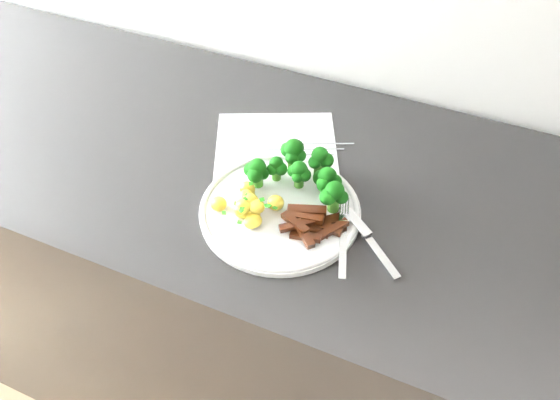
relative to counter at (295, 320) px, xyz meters
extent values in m
cube|color=black|center=(0.00, 0.01, 0.00)|extent=(2.38, 0.60, 0.89)
cube|color=white|center=(-0.05, 0.01, 0.45)|extent=(0.33, 0.37, 0.00)
cube|color=slate|center=(-0.01, 0.10, 0.45)|extent=(0.13, 0.06, 0.00)
cube|color=slate|center=(-0.02, 0.08, 0.45)|extent=(0.13, 0.06, 0.00)
cube|color=slate|center=(-0.03, 0.06, 0.45)|extent=(0.13, 0.06, 0.00)
cube|color=slate|center=(-0.04, 0.04, 0.45)|extent=(0.12, 0.06, 0.00)
cylinder|color=white|center=(0.00, -0.08, 0.45)|extent=(0.26, 0.26, 0.01)
torus|color=white|center=(0.00, -0.08, 0.46)|extent=(0.26, 0.26, 0.01)
cylinder|color=#2B6217|center=(0.01, -0.03, 0.48)|extent=(0.02, 0.02, 0.02)
sphere|color=black|center=(0.02, -0.03, 0.50)|extent=(0.02, 0.02, 0.02)
sphere|color=black|center=(0.01, -0.02, 0.50)|extent=(0.02, 0.02, 0.02)
sphere|color=black|center=(0.00, -0.03, 0.50)|extent=(0.02, 0.02, 0.02)
sphere|color=black|center=(0.01, -0.04, 0.50)|extent=(0.02, 0.02, 0.02)
sphere|color=black|center=(0.01, -0.03, 0.50)|extent=(0.03, 0.03, 0.03)
cylinder|color=#2B6217|center=(0.06, -0.02, 0.47)|extent=(0.02, 0.02, 0.03)
sphere|color=black|center=(0.07, -0.02, 0.49)|extent=(0.03, 0.03, 0.03)
sphere|color=black|center=(0.05, -0.01, 0.49)|extent=(0.02, 0.02, 0.02)
sphere|color=black|center=(0.04, -0.02, 0.49)|extent=(0.03, 0.03, 0.03)
sphere|color=black|center=(0.06, -0.04, 0.49)|extent=(0.03, 0.03, 0.03)
sphere|color=black|center=(0.06, -0.02, 0.50)|extent=(0.03, 0.03, 0.03)
cylinder|color=#2B6217|center=(-0.04, -0.02, 0.47)|extent=(0.02, 0.02, 0.02)
sphere|color=black|center=(-0.03, -0.02, 0.49)|extent=(0.02, 0.02, 0.02)
sphere|color=black|center=(-0.04, -0.01, 0.48)|extent=(0.02, 0.02, 0.02)
sphere|color=black|center=(-0.04, -0.03, 0.48)|extent=(0.02, 0.02, 0.02)
sphere|color=black|center=(-0.04, -0.02, 0.49)|extent=(0.02, 0.02, 0.02)
cylinder|color=#2B6217|center=(0.03, 0.01, 0.48)|extent=(0.02, 0.02, 0.02)
sphere|color=black|center=(0.04, 0.01, 0.50)|extent=(0.03, 0.03, 0.03)
sphere|color=black|center=(0.02, 0.02, 0.50)|extent=(0.02, 0.02, 0.02)
sphere|color=black|center=(0.02, 0.00, 0.50)|extent=(0.02, 0.02, 0.02)
sphere|color=black|center=(0.03, 0.01, 0.51)|extent=(0.03, 0.03, 0.03)
cylinder|color=#2B6217|center=(-0.02, 0.01, 0.48)|extent=(0.02, 0.02, 0.03)
sphere|color=black|center=(0.00, 0.00, 0.50)|extent=(0.02, 0.02, 0.02)
sphere|color=black|center=(-0.02, 0.02, 0.50)|extent=(0.03, 0.03, 0.03)
sphere|color=black|center=(-0.03, 0.01, 0.50)|extent=(0.03, 0.03, 0.03)
sphere|color=black|center=(-0.01, -0.01, 0.50)|extent=(0.02, 0.02, 0.02)
sphere|color=black|center=(-0.02, 0.01, 0.51)|extent=(0.03, 0.03, 0.03)
cylinder|color=#2B6217|center=(0.08, -0.05, 0.47)|extent=(0.02, 0.02, 0.03)
sphere|color=black|center=(0.09, -0.05, 0.49)|extent=(0.02, 0.02, 0.02)
sphere|color=black|center=(0.07, -0.04, 0.49)|extent=(0.02, 0.02, 0.02)
sphere|color=black|center=(0.07, -0.06, 0.49)|extent=(0.03, 0.03, 0.03)
sphere|color=black|center=(0.08, -0.05, 0.50)|extent=(0.03, 0.03, 0.03)
cylinder|color=#2B6217|center=(-0.06, -0.05, 0.47)|extent=(0.02, 0.02, 0.02)
sphere|color=black|center=(-0.05, -0.05, 0.49)|extent=(0.02, 0.02, 0.02)
sphere|color=black|center=(-0.06, -0.04, 0.49)|extent=(0.02, 0.02, 0.02)
sphere|color=black|center=(-0.07, -0.05, 0.49)|extent=(0.02, 0.02, 0.02)
sphere|color=black|center=(-0.06, -0.06, 0.49)|extent=(0.03, 0.03, 0.03)
sphere|color=black|center=(-0.06, -0.05, 0.50)|extent=(0.03, 0.03, 0.03)
ellipsoid|color=yellow|center=(-0.06, -0.09, 0.47)|extent=(0.03, 0.03, 0.02)
ellipsoid|color=yellow|center=(-0.03, -0.12, 0.47)|extent=(0.03, 0.02, 0.02)
ellipsoid|color=yellow|center=(-0.03, -0.13, 0.47)|extent=(0.03, 0.02, 0.02)
ellipsoid|color=yellow|center=(-0.05, -0.11, 0.47)|extent=(0.03, 0.03, 0.03)
ellipsoid|color=yellow|center=(-0.06, -0.08, 0.47)|extent=(0.02, 0.02, 0.02)
ellipsoid|color=yellow|center=(-0.05, -0.09, 0.47)|extent=(0.02, 0.02, 0.02)
ellipsoid|color=yellow|center=(-0.01, -0.08, 0.47)|extent=(0.03, 0.03, 0.02)
ellipsoid|color=yellow|center=(-0.05, -0.12, 0.47)|extent=(0.03, 0.02, 0.02)
ellipsoid|color=yellow|center=(-0.05, -0.11, 0.47)|extent=(0.02, 0.02, 0.02)
ellipsoid|color=yellow|center=(-0.04, -0.11, 0.48)|extent=(0.03, 0.02, 0.02)
ellipsoid|color=yellow|center=(-0.03, -0.12, 0.48)|extent=(0.03, 0.03, 0.02)
ellipsoid|color=yellow|center=(-0.05, -0.11, 0.48)|extent=(0.02, 0.02, 0.02)
ellipsoid|color=yellow|center=(-0.07, -0.07, 0.47)|extent=(0.03, 0.02, 0.03)
ellipsoid|color=yellow|center=(-0.09, -0.12, 0.47)|extent=(0.03, 0.03, 0.02)
ellipsoid|color=yellow|center=(-0.05, -0.12, 0.48)|extent=(0.03, 0.02, 0.02)
ellipsoid|color=yellow|center=(-0.03, -0.14, 0.47)|extent=(0.02, 0.02, 0.02)
ellipsoid|color=yellow|center=(-0.05, -0.13, 0.48)|extent=(0.02, 0.02, 0.02)
cube|color=#1E6D13|center=(-0.04, -0.16, 0.49)|extent=(0.01, 0.01, 0.00)
cube|color=#1E6D13|center=(-0.04, -0.14, 0.49)|extent=(0.01, 0.01, 0.00)
cube|color=#1E6D13|center=(-0.04, -0.13, 0.49)|extent=(0.01, 0.01, 0.00)
cube|color=#1E6D13|center=(-0.03, -0.11, 0.49)|extent=(0.01, 0.01, 0.00)
cube|color=#1E6D13|center=(0.00, -0.11, 0.48)|extent=(0.01, 0.01, 0.00)
cube|color=#1E6D13|center=(-0.02, -0.11, 0.49)|extent=(0.01, 0.01, 0.00)
cube|color=#1E6D13|center=(-0.07, -0.15, 0.49)|extent=(0.01, 0.01, 0.00)
cube|color=#1E6D13|center=(-0.05, -0.08, 0.49)|extent=(0.01, 0.01, 0.00)
cube|color=#1E6D13|center=(-0.01, -0.11, 0.49)|extent=(0.01, 0.01, 0.00)
cube|color=#1E6D13|center=(-0.04, -0.12, 0.49)|extent=(0.01, 0.01, 0.00)
cube|color=#1E6D13|center=(-0.01, -0.12, 0.49)|extent=(0.01, 0.01, 0.00)
cube|color=#1E6D13|center=(-0.05, -0.11, 0.49)|extent=(0.01, 0.01, 0.00)
cube|color=#1E6D13|center=(-0.06, -0.13, 0.49)|extent=(0.01, 0.01, 0.00)
cube|color=#1E6D13|center=(-0.05, -0.12, 0.49)|extent=(0.01, 0.01, 0.00)
cube|color=black|center=(0.08, -0.10, 0.46)|extent=(0.05, 0.01, 0.01)
cube|color=black|center=(0.06, -0.11, 0.46)|extent=(0.05, 0.04, 0.01)
cube|color=black|center=(0.08, -0.08, 0.46)|extent=(0.05, 0.05, 0.01)
cube|color=black|center=(0.09, -0.10, 0.46)|extent=(0.04, 0.05, 0.02)
cube|color=black|center=(0.07, -0.11, 0.46)|extent=(0.05, 0.02, 0.01)
cube|color=black|center=(0.06, -0.12, 0.46)|extent=(0.05, 0.02, 0.01)
cube|color=black|center=(0.05, -0.10, 0.47)|extent=(0.06, 0.03, 0.01)
cube|color=black|center=(0.06, -0.13, 0.47)|extent=(0.05, 0.05, 0.01)
cube|color=black|center=(0.04, -0.08, 0.47)|extent=(0.06, 0.03, 0.01)
cube|color=black|center=(0.04, -0.12, 0.47)|extent=(0.05, 0.05, 0.01)
cube|color=black|center=(0.04, -0.12, 0.47)|extent=(0.05, 0.03, 0.01)
cube|color=silver|center=(0.12, -0.13, 0.46)|extent=(0.04, 0.11, 0.02)
cube|color=silver|center=(0.10, -0.07, 0.47)|extent=(0.02, 0.03, 0.01)
cylinder|color=silver|center=(0.10, -0.04, 0.47)|extent=(0.01, 0.04, 0.00)
cylinder|color=silver|center=(0.10, -0.05, 0.47)|extent=(0.01, 0.04, 0.00)
cylinder|color=silver|center=(0.09, -0.05, 0.47)|extent=(0.01, 0.04, 0.00)
cylinder|color=silver|center=(0.09, -0.05, 0.47)|extent=(0.01, 0.04, 0.00)
cube|color=silver|center=(0.11, -0.05, 0.46)|extent=(0.09, 0.08, 0.01)
cube|color=silver|center=(0.18, -0.11, 0.45)|extent=(0.08, 0.07, 0.02)
camera|label=1|loc=(0.24, -0.65, 1.12)|focal=35.69mm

